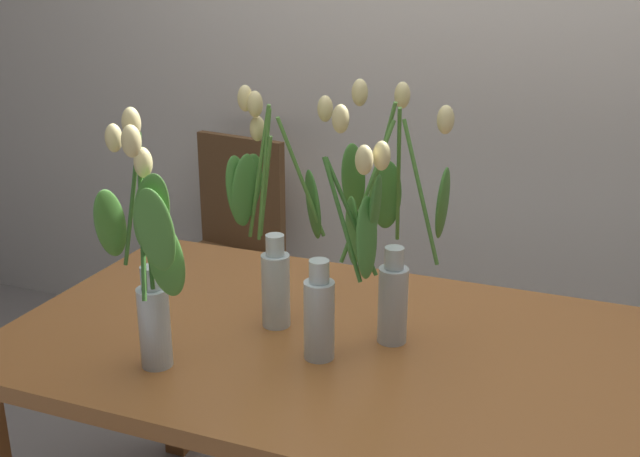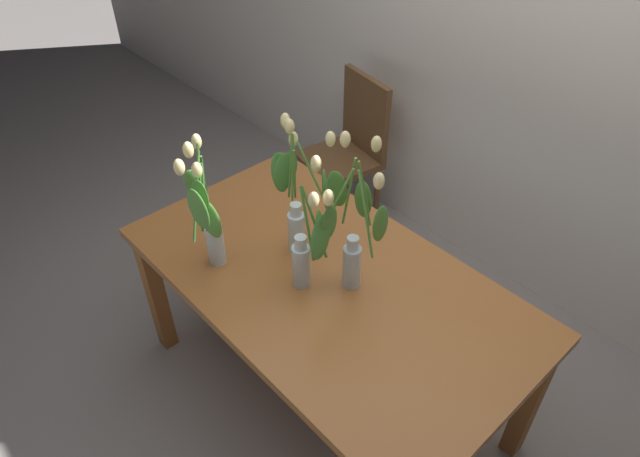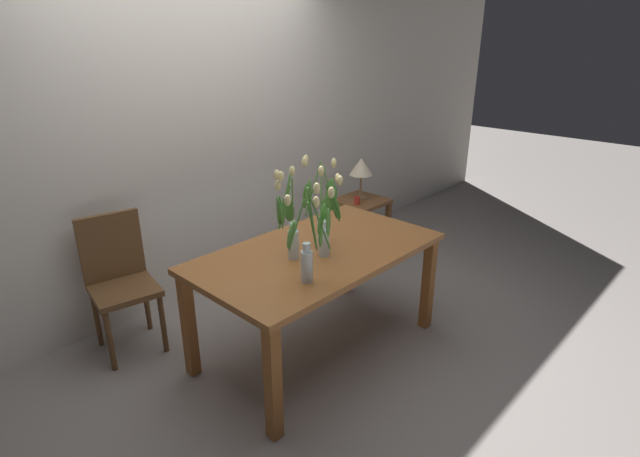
{
  "view_description": "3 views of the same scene",
  "coord_description": "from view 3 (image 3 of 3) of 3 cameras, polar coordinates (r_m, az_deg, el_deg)",
  "views": [
    {
      "loc": [
        0.52,
        -1.5,
        1.57
      ],
      "look_at": [
        -0.07,
        -0.02,
        1.01
      ],
      "focal_mm": 43.01,
      "sensor_mm": 36.0,
      "label": 1
    },
    {
      "loc": [
        1.09,
        -1.04,
        2.23
      ],
      "look_at": [
        -0.09,
        0.05,
        0.89
      ],
      "focal_mm": 31.16,
      "sensor_mm": 36.0,
      "label": 2
    },
    {
      "loc": [
        -2.06,
        -1.97,
        2.01
      ],
      "look_at": [
        0.01,
        -0.01,
        0.88
      ],
      "focal_mm": 27.49,
      "sensor_mm": 36.0,
      "label": 3
    }
  ],
  "objects": [
    {
      "name": "tulip_vase_3",
      "position": [
        2.63,
        -1.1,
        -1.77
      ],
      "size": [
        0.25,
        0.21,
        0.57
      ],
      "color": "silver",
      "rests_on": "dining_table"
    },
    {
      "name": "ground_plane",
      "position": [
        3.49,
        -0.28,
        -13.64
      ],
      "size": [
        18.0,
        18.0,
        0.0
      ],
      "primitive_type": "plane",
      "color": "gray"
    },
    {
      "name": "dining_chair",
      "position": [
        3.53,
        -22.32,
        -5.1
      ],
      "size": [
        0.47,
        0.47,
        0.93
      ],
      "color": "brown",
      "rests_on": "ground"
    },
    {
      "name": "tulip_vase_2",
      "position": [
        2.92,
        -3.77,
        0.59
      ],
      "size": [
        0.24,
        0.17,
        0.57
      ],
      "color": "silver",
      "rests_on": "dining_table"
    },
    {
      "name": "room_wall_rear",
      "position": [
        3.94,
        -14.7,
        11.25
      ],
      "size": [
        9.0,
        0.1,
        2.7
      ],
      "primitive_type": "cube",
      "color": "silver",
      "rests_on": "ground"
    },
    {
      "name": "table_lamp",
      "position": [
        4.63,
        4.82,
        7.07
      ],
      "size": [
        0.22,
        0.22,
        0.4
      ],
      "color": "olive",
      "rests_on": "side_table"
    },
    {
      "name": "dining_table",
      "position": [
        3.16,
        -0.3,
        -3.98
      ],
      "size": [
        1.6,
        0.9,
        0.74
      ],
      "color": "#A3602D",
      "rests_on": "ground"
    },
    {
      "name": "pillar_candle",
      "position": [
        4.55,
        4.34,
        3.29
      ],
      "size": [
        0.06,
        0.06,
        0.07
      ],
      "primitive_type": "cylinder",
      "color": "#B72D23",
      "rests_on": "side_table"
    },
    {
      "name": "side_table",
      "position": [
        4.73,
        4.77,
        2.04
      ],
      "size": [
        0.44,
        0.44,
        0.55
      ],
      "color": "brown",
      "rests_on": "ground"
    },
    {
      "name": "tulip_vase_0",
      "position": [
        2.99,
        0.91,
        0.17
      ],
      "size": [
        0.18,
        0.14,
        0.5
      ],
      "color": "silver",
      "rests_on": "dining_table"
    },
    {
      "name": "tulip_vase_1",
      "position": [
        3.11,
        -0.01,
        2.18
      ],
      "size": [
        0.25,
        0.28,
        0.59
      ],
      "color": "silver",
      "rests_on": "dining_table"
    }
  ]
}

